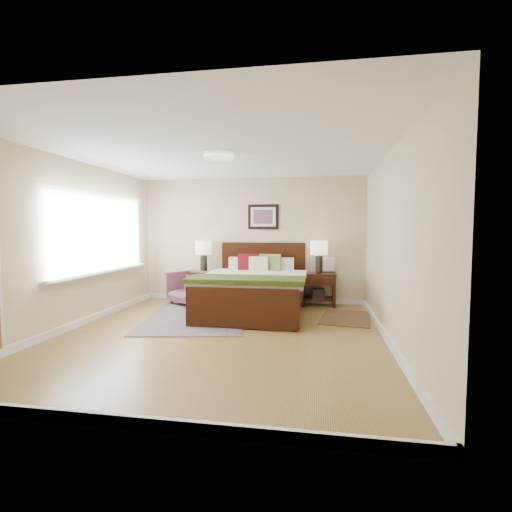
# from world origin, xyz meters

# --- Properties ---
(floor) EXTENTS (5.00, 5.00, 0.00)m
(floor) POSITION_xyz_m (0.00, 0.00, 0.00)
(floor) COLOR olive
(floor) RESTS_ON ground
(back_wall) EXTENTS (4.50, 0.04, 2.50)m
(back_wall) POSITION_xyz_m (0.00, 2.50, 1.25)
(back_wall) COLOR #C4B08E
(back_wall) RESTS_ON ground
(front_wall) EXTENTS (4.50, 0.04, 2.50)m
(front_wall) POSITION_xyz_m (0.00, -2.50, 1.25)
(front_wall) COLOR #C4B08E
(front_wall) RESTS_ON ground
(left_wall) EXTENTS (0.04, 5.00, 2.50)m
(left_wall) POSITION_xyz_m (-2.25, 0.00, 1.25)
(left_wall) COLOR #C4B08E
(left_wall) RESTS_ON ground
(right_wall) EXTENTS (0.04, 5.00, 2.50)m
(right_wall) POSITION_xyz_m (2.25, 0.00, 1.25)
(right_wall) COLOR #C4B08E
(right_wall) RESTS_ON ground
(ceiling) EXTENTS (4.50, 5.00, 0.02)m
(ceiling) POSITION_xyz_m (0.00, 0.00, 2.50)
(ceiling) COLOR white
(ceiling) RESTS_ON back_wall
(window) EXTENTS (0.11, 2.72, 1.32)m
(window) POSITION_xyz_m (-2.20, 0.70, 1.38)
(window) COLOR silver
(window) RESTS_ON left_wall
(ceil_fixture) EXTENTS (0.44, 0.44, 0.08)m
(ceil_fixture) POSITION_xyz_m (0.00, 0.00, 2.47)
(ceil_fixture) COLOR white
(ceil_fixture) RESTS_ON ceiling
(bed) EXTENTS (1.81, 2.20, 1.18)m
(bed) POSITION_xyz_m (0.24, 1.42, 0.55)
(bed) COLOR black
(bed) RESTS_ON ground
(wall_art) EXTENTS (0.62, 0.05, 0.50)m
(wall_art) POSITION_xyz_m (0.24, 2.47, 1.72)
(wall_art) COLOR black
(wall_art) RESTS_ON back_wall
(nightstand_left) EXTENTS (0.52, 0.47, 0.62)m
(nightstand_left) POSITION_xyz_m (-0.95, 2.25, 0.49)
(nightstand_left) COLOR black
(nightstand_left) RESTS_ON ground
(nightstand_right) EXTENTS (0.64, 0.48, 0.63)m
(nightstand_right) POSITION_xyz_m (1.35, 2.26, 0.38)
(nightstand_right) COLOR black
(nightstand_right) RESTS_ON ground
(lamp_left) EXTENTS (0.32, 0.32, 0.61)m
(lamp_left) POSITION_xyz_m (-0.95, 2.27, 1.04)
(lamp_left) COLOR black
(lamp_left) RESTS_ON nightstand_left
(lamp_right) EXTENTS (0.32, 0.32, 0.61)m
(lamp_right) POSITION_xyz_m (1.35, 2.27, 1.06)
(lamp_right) COLOR black
(lamp_right) RESTS_ON nightstand_right
(armchair) EXTENTS (0.95, 0.96, 0.64)m
(armchair) POSITION_xyz_m (-1.15, 2.00, 0.32)
(armchair) COLOR brown
(armchair) RESTS_ON ground
(rug_persian) EXTENTS (1.96, 2.49, 0.01)m
(rug_persian) POSITION_xyz_m (-0.66, 0.90, 0.01)
(rug_persian) COLOR #0C0C3D
(rug_persian) RESTS_ON ground
(rug_navy) EXTENTS (0.94, 1.28, 0.01)m
(rug_navy) POSITION_xyz_m (1.80, 1.29, 0.01)
(rug_navy) COLOR black
(rug_navy) RESTS_ON ground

